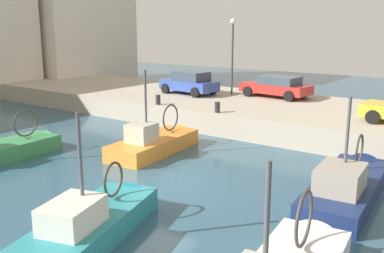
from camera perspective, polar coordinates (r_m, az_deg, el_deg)
water_surface at (r=15.97m, az=-5.05°, el=-7.36°), size 80.00×80.00×0.00m
quay_wall at (r=25.29m, az=12.24°, el=1.43°), size 9.00×56.00×1.20m
fishing_boat_orange at (r=19.95m, az=-4.39°, el=-2.85°), size 5.74×2.20×4.56m
fishing_boat_navy at (r=15.68m, az=19.83°, el=-8.01°), size 6.87×2.28×4.30m
fishing_boat_teal at (r=12.41m, az=-12.65°, el=-13.31°), size 6.27×3.30×4.28m
fishing_boat_green at (r=20.39m, az=-23.43°, el=-3.57°), size 6.41×2.03×4.52m
parked_car_red at (r=27.77m, az=11.02°, el=5.20°), size 2.38×4.45×1.32m
parked_car_blue at (r=28.55m, az=-0.33°, el=5.77°), size 2.26×4.03×1.48m
mooring_bollard_south at (r=22.45m, az=3.34°, el=2.54°), size 0.28×0.28×0.55m
mooring_bollard_mid at (r=24.80m, az=-4.48°, el=3.52°), size 0.28×0.28×0.55m
quay_streetlamp at (r=28.23m, az=5.35°, el=10.74°), size 0.36×0.36×4.83m
waterfront_building_east at (r=44.53m, az=-16.24°, el=15.63°), size 10.13×9.35×15.90m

